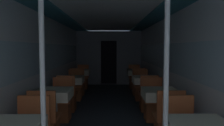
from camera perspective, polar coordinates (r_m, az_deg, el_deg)
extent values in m
cube|color=silver|center=(5.12, -16.44, -0.85)|extent=(0.05, 10.28, 2.20)
cube|color=silver|center=(5.11, -16.36, 1.51)|extent=(0.03, 9.46, 0.59)
cube|color=silver|center=(5.10, 14.26, -0.83)|extent=(0.05, 10.28, 2.20)
cube|color=silver|center=(5.08, 14.17, 1.53)|extent=(0.03, 9.46, 0.59)
cube|color=silver|center=(4.96, -1.15, 12.45)|extent=(2.70, 10.28, 0.04)
cube|color=#2D707F|center=(5.09, -14.00, 11.72)|extent=(0.49, 9.87, 0.03)
cube|color=#2D707F|center=(5.07, 11.76, 11.79)|extent=(0.49, 9.87, 0.03)
cube|color=slate|center=(8.98, -0.85, 1.32)|extent=(2.65, 0.08, 2.20)
cube|color=black|center=(8.94, -0.85, 0.18)|extent=(0.64, 0.01, 1.76)
cube|color=#93704C|center=(2.49, -25.48, -14.36)|extent=(0.57, 0.57, 0.02)
cube|color=#C66033|center=(3.17, -19.71, -11.84)|extent=(0.42, 0.04, 0.43)
cylinder|color=silver|center=(2.28, -17.61, -6.73)|extent=(0.05, 0.05, 2.20)
cylinder|color=#B7B7BC|center=(4.21, -14.81, -11.83)|extent=(0.11, 0.11, 0.72)
cube|color=#93704C|center=(4.13, -14.91, -6.88)|extent=(0.57, 0.57, 0.02)
cube|color=beige|center=(4.14, -14.89, -7.87)|extent=(0.61, 0.61, 0.17)
cube|color=#C66033|center=(3.70, -16.96, -13.38)|extent=(0.42, 0.42, 0.05)
cube|color=#C66033|center=(3.46, -17.95, -10.46)|extent=(0.42, 0.04, 0.43)
cube|color=brown|center=(4.77, -13.13, -12.15)|extent=(0.36, 0.36, 0.40)
cube|color=#C66033|center=(4.71, -13.18, -9.54)|extent=(0.42, 0.42, 0.05)
cube|color=#C66033|center=(4.84, -12.72, -6.23)|extent=(0.42, 0.04, 0.43)
cylinder|color=#4C4C51|center=(5.99, -10.46, -10.65)|extent=(0.36, 0.36, 0.01)
cylinder|color=#B7B7BC|center=(5.91, -10.51, -7.19)|extent=(0.11, 0.11, 0.72)
cube|color=#93704C|center=(5.85, -10.56, -3.63)|extent=(0.57, 0.57, 0.02)
cube|color=beige|center=(5.86, -10.55, -4.34)|extent=(0.61, 0.61, 0.17)
cube|color=brown|center=(5.43, -11.49, -10.13)|extent=(0.36, 0.36, 0.40)
cube|color=#C66033|center=(5.38, -11.53, -7.82)|extent=(0.42, 0.42, 0.05)
cube|color=#C66033|center=(5.15, -11.97, -5.61)|extent=(0.42, 0.04, 0.43)
cube|color=brown|center=(6.47, -9.65, -7.82)|extent=(0.36, 0.36, 0.40)
cube|color=#C66033|center=(6.43, -9.67, -5.87)|extent=(0.42, 0.42, 0.05)
cube|color=#C66033|center=(6.58, -9.43, -3.50)|extent=(0.42, 0.04, 0.43)
cylinder|color=#4C4C51|center=(7.71, -8.16, -7.33)|extent=(0.36, 0.36, 0.01)
cylinder|color=#B7B7BC|center=(7.65, -8.18, -4.62)|extent=(0.11, 0.11, 0.72)
cube|color=#93704C|center=(7.60, -8.21, -1.86)|extent=(0.57, 0.57, 0.02)
cube|color=beige|center=(7.61, -8.20, -2.41)|extent=(0.61, 0.61, 0.17)
cube|color=brown|center=(7.15, -8.75, -6.68)|extent=(0.36, 0.36, 0.40)
cube|color=#C66033|center=(7.11, -8.77, -4.91)|extent=(0.42, 0.42, 0.05)
cube|color=#C66033|center=(6.89, -9.02, -3.16)|extent=(0.42, 0.04, 0.43)
cube|color=brown|center=(8.21, -7.66, -5.29)|extent=(0.36, 0.36, 0.40)
cube|color=#C66033|center=(8.18, -7.68, -3.74)|extent=(0.42, 0.42, 0.05)
cube|color=#C66033|center=(8.34, -7.53, -1.91)|extent=(0.42, 0.04, 0.43)
cube|color=#93704C|center=(2.45, 22.09, -14.59)|extent=(0.57, 0.57, 0.02)
cube|color=#C66033|center=(3.13, 16.79, -11.95)|extent=(0.42, 0.04, 0.43)
cylinder|color=silver|center=(2.25, 13.93, -6.80)|extent=(0.05, 0.05, 2.20)
cylinder|color=#B7B7BC|center=(4.19, 12.34, -11.89)|extent=(0.11, 0.11, 0.72)
cube|color=#93704C|center=(4.10, 12.42, -6.90)|extent=(0.57, 0.57, 0.02)
cube|color=beige|center=(4.12, 12.41, -7.91)|extent=(0.61, 0.61, 0.17)
cube|color=#C66033|center=(3.67, 14.28, -13.47)|extent=(0.42, 0.42, 0.05)
cube|color=#C66033|center=(3.43, 15.19, -10.54)|extent=(0.42, 0.04, 0.43)
cube|color=brown|center=(4.75, 10.83, -12.20)|extent=(0.36, 0.36, 0.40)
cube|color=#C66033|center=(4.69, 10.86, -9.57)|extent=(0.42, 0.42, 0.05)
cube|color=#C66033|center=(4.82, 10.45, -6.25)|extent=(0.42, 0.04, 0.43)
cylinder|color=#4C4C51|center=(5.98, 8.43, -10.67)|extent=(0.36, 0.36, 0.01)
cylinder|color=#B7B7BC|center=(5.89, 8.46, -7.20)|extent=(0.11, 0.11, 0.72)
cube|color=#93704C|center=(5.83, 8.50, -3.63)|extent=(0.57, 0.57, 0.02)
cube|color=beige|center=(5.84, 8.49, -4.34)|extent=(0.61, 0.61, 0.17)
cube|color=brown|center=(5.41, 9.35, -10.15)|extent=(0.36, 0.36, 0.40)
cube|color=#C66033|center=(5.36, 9.38, -7.84)|extent=(0.42, 0.42, 0.05)
cube|color=#C66033|center=(5.13, 9.78, -5.62)|extent=(0.42, 0.04, 0.43)
cube|color=brown|center=(6.45, 7.69, -7.83)|extent=(0.36, 0.36, 0.40)
cube|color=#C66033|center=(6.41, 7.71, -5.87)|extent=(0.42, 0.42, 0.05)
cube|color=#C66033|center=(6.56, 7.49, -3.50)|extent=(0.42, 0.04, 0.43)
cylinder|color=#4C4C51|center=(7.70, 6.35, -7.34)|extent=(0.36, 0.36, 0.01)
cylinder|color=#B7B7BC|center=(7.64, 6.37, -4.62)|extent=(0.11, 0.11, 0.72)
cube|color=#93704C|center=(7.59, 6.40, -1.85)|extent=(0.57, 0.57, 0.02)
cube|color=beige|center=(7.60, 6.39, -2.40)|extent=(0.61, 0.61, 0.17)
cube|color=brown|center=(7.14, 6.89, -6.68)|extent=(0.36, 0.36, 0.40)
cube|color=#C66033|center=(7.10, 6.90, -4.91)|extent=(0.42, 0.42, 0.05)
cube|color=#C66033|center=(6.88, 7.12, -3.16)|extent=(0.42, 0.04, 0.43)
cube|color=brown|center=(8.19, 5.91, -5.29)|extent=(0.36, 0.36, 0.40)
cube|color=#C66033|center=(8.16, 5.92, -3.74)|extent=(0.42, 0.42, 0.05)
cube|color=#C66033|center=(8.32, 5.79, -1.91)|extent=(0.42, 0.04, 0.43)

